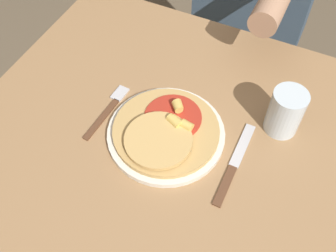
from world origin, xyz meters
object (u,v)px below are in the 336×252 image
Objects in this scene: plate at (168,135)px; knife at (234,165)px; pizza at (167,132)px; dining_table at (162,172)px; fork at (109,109)px; drinking_glass at (285,112)px.

knife is (0.16, -0.01, -0.00)m from plate.
pizza is at bearing -83.71° from plate.
plate is (0.00, 0.02, 0.14)m from dining_table.
plate is 1.11× the size of pizza.
fork is 0.80× the size of knife.
fork is 0.32m from knife.
dining_table is at bearing -144.93° from drinking_glass.
dining_table is at bearing -174.16° from knife.
drinking_glass is at bearing 66.94° from knife.
plate is at bearing -148.59° from drinking_glass.
dining_table is 0.21m from fork.
pizza is 1.35× the size of fork.
plate is 1.50× the size of fork.
pizza is at bearing -147.66° from drinking_glass.
fork is at bearing 176.85° from knife.
drinking_glass is at bearing 31.41° from plate.
plate is 0.16m from fork.
fork is at bearing 176.10° from plate.
drinking_glass is (0.38, 0.12, 0.05)m from fork.
fork and knife have the same top height.
dining_table is 0.21m from knife.
knife is (0.16, 0.02, 0.13)m from dining_table.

